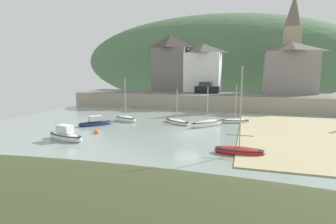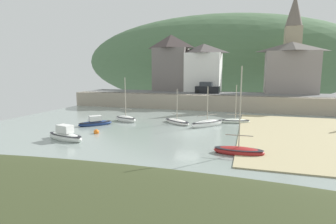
# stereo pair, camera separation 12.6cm
# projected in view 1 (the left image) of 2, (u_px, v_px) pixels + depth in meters

# --- Properties ---
(ground) EXTENTS (48.00, 41.00, 0.61)m
(ground) POSITION_uv_depth(u_px,v_px,m) (177.00, 163.00, 17.82)
(ground) COLOR gray
(quay_seawall) EXTENTS (48.00, 9.40, 2.40)m
(quay_seawall) POSITION_uv_depth(u_px,v_px,m) (211.00, 101.00, 43.70)
(quay_seawall) COLOR gray
(quay_seawall) RESTS_ON ground
(hillside_backdrop) EXTENTS (80.00, 44.00, 25.66)m
(hillside_backdrop) POSITION_uv_depth(u_px,v_px,m) (217.00, 61.00, 79.22)
(hillside_backdrop) COLOR #486845
(hillside_backdrop) RESTS_ON ground
(waterfront_building_left) EXTENTS (6.69, 4.61, 10.69)m
(waterfront_building_left) POSITION_uv_depth(u_px,v_px,m) (170.00, 62.00, 52.54)
(waterfront_building_left) COLOR slate
(waterfront_building_left) RESTS_ON ground
(waterfront_building_centre) EXTENTS (6.76, 5.40, 8.82)m
(waterfront_building_centre) POSITION_uv_depth(u_px,v_px,m) (203.00, 67.00, 50.90)
(waterfront_building_centre) COLOR white
(waterfront_building_centre) RESTS_ON ground
(waterfront_building_right) EXTENTS (8.61, 6.14, 8.73)m
(waterfront_building_right) POSITION_uv_depth(u_px,v_px,m) (290.00, 67.00, 46.69)
(waterfront_building_right) COLOR gray
(waterfront_building_right) RESTS_ON ground
(church_with_spire) EXTENTS (3.00, 3.00, 17.56)m
(church_with_spire) POSITION_uv_depth(u_px,v_px,m) (292.00, 42.00, 49.64)
(church_with_spire) COLOR gray
(church_with_spire) RESTS_ON ground
(sailboat_white_hull) EXTENTS (4.12, 3.52, 4.25)m
(sailboat_white_hull) POSITION_uv_depth(u_px,v_px,m) (177.00, 122.00, 32.21)
(sailboat_white_hull) COLOR white
(sailboat_white_hull) RESTS_ON ground
(sailboat_blue_trim) EXTENTS (4.38, 2.27, 1.57)m
(sailboat_blue_trim) POSITION_uv_depth(u_px,v_px,m) (65.00, 136.00, 24.49)
(sailboat_blue_trim) COLOR white
(sailboat_blue_trim) RESTS_ON ground
(dinghy_open_wooden) EXTENTS (3.64, 1.86, 4.70)m
(dinghy_open_wooden) POSITION_uv_depth(u_px,v_px,m) (235.00, 121.00, 32.66)
(dinghy_open_wooden) COLOR white
(dinghy_open_wooden) RESTS_ON ground
(sailboat_nearest_shore) EXTENTS (3.66, 3.98, 4.71)m
(sailboat_nearest_shore) POSITION_uv_depth(u_px,v_px,m) (207.00, 124.00, 30.55)
(sailboat_nearest_shore) COLOR white
(sailboat_nearest_shore) RESTS_ON ground
(motorboat_with_cabin) EXTENTS (3.75, 1.40, 6.71)m
(motorboat_with_cabin) POSITION_uv_depth(u_px,v_px,m) (239.00, 150.00, 20.35)
(motorboat_with_cabin) COLOR #A22120
(motorboat_with_cabin) RESTS_ON ground
(fishing_boat_green) EXTENTS (3.54, 3.63, 1.26)m
(fishing_boat_green) POSITION_uv_depth(u_px,v_px,m) (95.00, 123.00, 31.12)
(fishing_boat_green) COLOR navy
(fishing_boat_green) RESTS_ON ground
(rowboat_small_beached) EXTENTS (3.38, 2.31, 5.64)m
(rowboat_small_beached) POSITION_uv_depth(u_px,v_px,m) (126.00, 119.00, 33.49)
(rowboat_small_beached) COLOR white
(rowboat_small_beached) RESTS_ON ground
(parked_car_near_slipway) EXTENTS (4.17, 1.89, 1.95)m
(parked_car_near_slipway) POSITION_uv_depth(u_px,v_px,m) (207.00, 89.00, 46.77)
(parked_car_near_slipway) COLOR black
(parked_car_near_slipway) RESTS_ON ground
(mooring_buoy) EXTENTS (0.53, 0.53, 0.53)m
(mooring_buoy) POSITION_uv_depth(u_px,v_px,m) (96.00, 132.00, 27.04)
(mooring_buoy) COLOR orange
(mooring_buoy) RESTS_ON ground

